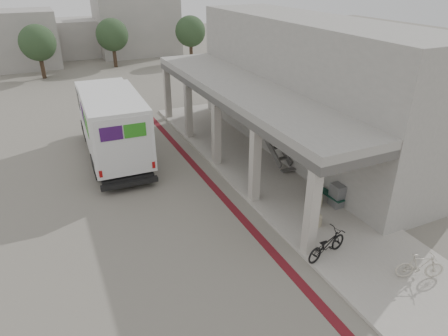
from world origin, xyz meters
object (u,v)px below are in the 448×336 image
bench (327,195)px  fedex_truck (112,123)px  bicycle_cream (420,266)px  utility_cabinet (337,195)px  bicycle_black (327,244)px

bench → fedex_truck: bearing=125.4°
bicycle_cream → fedex_truck: bearing=52.1°
fedex_truck → bench: 11.50m
utility_cabinet → bicycle_black: size_ratio=0.54×
bench → bicycle_black: size_ratio=0.98×
bench → bicycle_black: bicycle_black is taller
bench → bicycle_cream: 5.19m
utility_cabinet → bicycle_black: (-2.50, -2.51, -0.01)m
bicycle_black → bench: bearing=-51.2°
fedex_truck → bicycle_black: size_ratio=4.69×
bench → utility_cabinet: size_ratio=1.82×
fedex_truck → utility_cabinet: (7.46, -9.22, -1.33)m
bicycle_cream → utility_cabinet: bearing=19.7°
utility_cabinet → bicycle_cream: size_ratio=0.64×
fedex_truck → utility_cabinet: 11.94m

